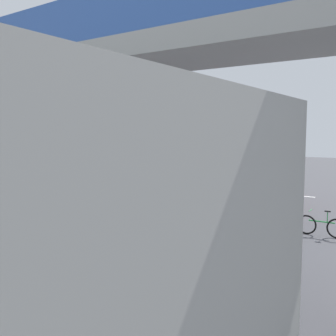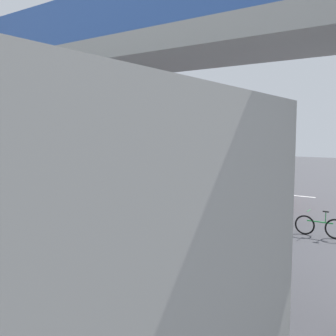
{
  "view_description": "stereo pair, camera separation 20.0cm",
  "coord_description": "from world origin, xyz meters",
  "px_view_note": "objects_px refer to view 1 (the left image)",
  "views": [
    {
      "loc": [
        -12.25,
        19.27,
        3.76
      ],
      "look_at": [
        0.61,
        0.46,
        1.6
      ],
      "focal_mm": 40.84,
      "sensor_mm": 36.0,
      "label": 1
    },
    {
      "loc": [
        -12.41,
        19.16,
        3.76
      ],
      "look_at": [
        0.61,
        0.46,
        1.6
      ],
      "focal_mm": 40.84,
      "sensor_mm": 36.0,
      "label": 2
    }
  ],
  "objects_px": {
    "city_bus": "(173,163)",
    "bicycle_green": "(321,226)",
    "parked_van": "(223,190)",
    "pedestrian": "(170,174)",
    "traffic_sign": "(164,157)"
  },
  "relations": [
    {
      "from": "city_bus",
      "to": "bicycle_green",
      "type": "height_order",
      "value": "city_bus"
    },
    {
      "from": "pedestrian",
      "to": "traffic_sign",
      "type": "distance_m",
      "value": 3.15
    },
    {
      "from": "parked_van",
      "to": "traffic_sign",
      "type": "height_order",
      "value": "traffic_sign"
    },
    {
      "from": "pedestrian",
      "to": "city_bus",
      "type": "bearing_deg",
      "value": 128.01
    },
    {
      "from": "city_bus",
      "to": "traffic_sign",
      "type": "relative_size",
      "value": 4.12
    },
    {
      "from": "parked_van",
      "to": "traffic_sign",
      "type": "xyz_separation_m",
      "value": [
        9.23,
        -8.56,
        0.71
      ]
    },
    {
      "from": "city_bus",
      "to": "traffic_sign",
      "type": "bearing_deg",
      "value": -49.53
    },
    {
      "from": "city_bus",
      "to": "traffic_sign",
      "type": "height_order",
      "value": "city_bus"
    },
    {
      "from": "parked_van",
      "to": "pedestrian",
      "type": "bearing_deg",
      "value": -41.61
    },
    {
      "from": "bicycle_green",
      "to": "traffic_sign",
      "type": "distance_m",
      "value": 16.64
    },
    {
      "from": "city_bus",
      "to": "traffic_sign",
      "type": "distance_m",
      "value": 6.24
    },
    {
      "from": "bicycle_green",
      "to": "traffic_sign",
      "type": "relative_size",
      "value": 0.63
    },
    {
      "from": "pedestrian",
      "to": "bicycle_green",
      "type": "bearing_deg",
      "value": 147.7
    },
    {
      "from": "city_bus",
      "to": "parked_van",
      "type": "distance_m",
      "value": 6.47
    },
    {
      "from": "parked_van",
      "to": "pedestrian",
      "type": "xyz_separation_m",
      "value": [
        7.18,
        -6.38,
        -0.3
      ]
    }
  ]
}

